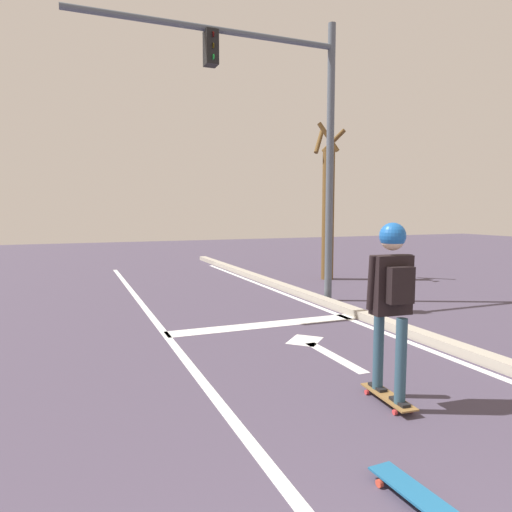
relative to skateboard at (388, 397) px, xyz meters
name	(u,v)px	position (x,y,z in m)	size (l,w,h in m)	color
lane_line_center	(184,358)	(-1.61, 2.20, -0.06)	(0.12, 20.00, 0.01)	silver
lane_line_curbside	(388,334)	(1.70, 2.20, -0.06)	(0.12, 20.00, 0.01)	silver
stop_bar	(266,325)	(0.12, 3.48, -0.06)	(3.46, 0.40, 0.01)	silver
lane_arrow_stem	(334,357)	(0.29, 1.51, -0.06)	(0.16, 1.40, 0.01)	silver
lane_arrow_head	(305,340)	(0.29, 2.36, -0.06)	(0.56, 0.44, 0.01)	silver
curb_strip	(400,328)	(1.95, 2.20, 0.00)	(0.24, 24.00, 0.14)	#A39B8E
skateboard	(388,397)	(0.00, 0.00, 0.00)	(0.26, 0.78, 0.08)	brown
skater	(392,286)	(0.00, -0.01, 1.16)	(0.49, 0.65, 1.78)	#2D4B5D
spare_skateboard	(417,495)	(-0.88, -1.44, 0.00)	(0.25, 0.80, 0.09)	#1C5B88
traffic_signal_mast	(281,112)	(1.09, 4.98, 3.89)	(5.34, 0.34, 5.86)	#4F5964
roadside_tree	(328,209)	(3.88, 7.75, 1.95)	(0.96, 0.98, 4.39)	brown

